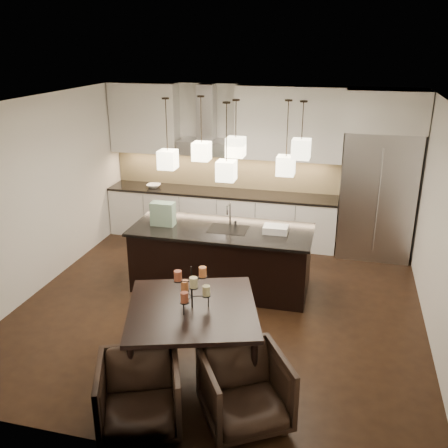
% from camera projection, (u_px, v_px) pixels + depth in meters
% --- Properties ---
extents(floor, '(5.50, 5.50, 0.02)m').
position_uv_depth(floor, '(221.00, 305.00, 7.07)').
color(floor, black).
rests_on(floor, ground).
extents(ceiling, '(5.50, 5.50, 0.02)m').
position_uv_depth(ceiling, '(220.00, 102.00, 6.08)').
color(ceiling, white).
rests_on(ceiling, wall_back).
extents(wall_back, '(5.50, 0.02, 2.80)m').
position_uv_depth(wall_back, '(258.00, 164.00, 9.08)').
color(wall_back, silver).
rests_on(wall_back, ground).
extents(wall_front, '(5.50, 0.02, 2.80)m').
position_uv_depth(wall_front, '(135.00, 318.00, 4.07)').
color(wall_front, silver).
rests_on(wall_front, ground).
extents(wall_left, '(0.02, 5.50, 2.80)m').
position_uv_depth(wall_left, '(36.00, 196.00, 7.21)').
color(wall_left, silver).
rests_on(wall_left, ground).
extents(wall_right, '(0.02, 5.50, 2.80)m').
position_uv_depth(wall_right, '(444.00, 230.00, 5.94)').
color(wall_right, silver).
rests_on(wall_right, ground).
extents(refrigerator, '(1.20, 0.72, 2.15)m').
position_uv_depth(refrigerator, '(377.00, 195.00, 8.37)').
color(refrigerator, '#B7B7BA').
rests_on(refrigerator, floor).
extents(fridge_panel, '(1.26, 0.72, 0.65)m').
position_uv_depth(fridge_panel, '(386.00, 110.00, 7.88)').
color(fridge_panel, silver).
rests_on(fridge_panel, refrigerator).
extents(lower_cabinets, '(4.21, 0.62, 0.88)m').
position_uv_depth(lower_cabinets, '(221.00, 216.00, 9.26)').
color(lower_cabinets, silver).
rests_on(lower_cabinets, floor).
extents(countertop, '(4.21, 0.66, 0.04)m').
position_uv_depth(countertop, '(221.00, 193.00, 9.10)').
color(countertop, black).
rests_on(countertop, lower_cabinets).
extents(backsplash, '(4.21, 0.02, 0.63)m').
position_uv_depth(backsplash, '(225.00, 171.00, 9.26)').
color(backsplash, '#D4BF88').
rests_on(backsplash, countertop).
extents(upper_cab_left, '(1.25, 0.35, 1.25)m').
position_uv_depth(upper_cab_left, '(144.00, 118.00, 9.12)').
color(upper_cab_left, silver).
rests_on(upper_cab_left, wall_back).
extents(upper_cab_right, '(1.85, 0.35, 1.25)m').
position_uv_depth(upper_cab_right, '(289.00, 124.00, 8.51)').
color(upper_cab_right, silver).
rests_on(upper_cab_right, wall_back).
extents(hood_canopy, '(0.90, 0.52, 0.24)m').
position_uv_depth(hood_canopy, '(205.00, 147.00, 8.93)').
color(hood_canopy, '#B7B7BA').
rests_on(hood_canopy, wall_back).
extents(hood_chimney, '(0.30, 0.28, 0.96)m').
position_uv_depth(hood_chimney, '(206.00, 112.00, 8.82)').
color(hood_chimney, '#B7B7BA').
rests_on(hood_chimney, hood_canopy).
extents(fruit_bowl, '(0.29, 0.29, 0.06)m').
position_uv_depth(fruit_bowl, '(154.00, 186.00, 9.33)').
color(fruit_bowl, silver).
rests_on(fruit_bowl, countertop).
extents(island_body, '(2.57, 1.05, 0.90)m').
position_uv_depth(island_body, '(222.00, 259.00, 7.44)').
color(island_body, black).
rests_on(island_body, floor).
extents(island_top, '(2.65, 1.13, 0.04)m').
position_uv_depth(island_top, '(222.00, 230.00, 7.28)').
color(island_top, black).
rests_on(island_top, island_body).
extents(faucet, '(0.10, 0.25, 0.39)m').
position_uv_depth(faucet, '(230.00, 214.00, 7.27)').
color(faucet, silver).
rests_on(faucet, island_top).
extents(tote_bag, '(0.35, 0.19, 0.35)m').
position_uv_depth(tote_bag, '(163.00, 214.00, 7.35)').
color(tote_bag, '#185636').
rests_on(tote_bag, island_top).
extents(food_container, '(0.35, 0.25, 0.10)m').
position_uv_depth(food_container, '(276.00, 229.00, 7.09)').
color(food_container, silver).
rests_on(food_container, island_top).
extents(dining_table, '(1.72, 1.72, 0.82)m').
position_uv_depth(dining_table, '(193.00, 340.00, 5.52)').
color(dining_table, black).
rests_on(dining_table, floor).
extents(candelabra, '(0.50, 0.50, 0.48)m').
position_uv_depth(candelabra, '(192.00, 287.00, 5.29)').
color(candelabra, black).
rests_on(candelabra, dining_table).
extents(candle_a, '(0.10, 0.10, 0.11)m').
position_uv_depth(candle_a, '(206.00, 291.00, 5.32)').
color(candle_a, beige).
rests_on(candle_a, candelabra).
extents(candle_b, '(0.10, 0.10, 0.11)m').
position_uv_depth(candle_b, '(185.00, 286.00, 5.42)').
color(candle_b, '#D57A42').
rests_on(candle_b, candelabra).
extents(candle_c, '(0.10, 0.10, 0.11)m').
position_uv_depth(candle_c, '(184.00, 297.00, 5.18)').
color(candle_c, '#A75036').
rests_on(candle_c, candelabra).
extents(candle_d, '(0.10, 0.10, 0.11)m').
position_uv_depth(candle_d, '(203.00, 272.00, 5.34)').
color(candle_d, '#D57A42').
rests_on(candle_d, candelabra).
extents(candle_e, '(0.10, 0.10, 0.11)m').
position_uv_depth(candle_e, '(178.00, 276.00, 5.26)').
color(candle_e, '#A75036').
rests_on(candle_e, candelabra).
extents(candle_f, '(0.10, 0.10, 0.11)m').
position_uv_depth(candle_f, '(194.00, 282.00, 5.11)').
color(candle_f, beige).
rests_on(candle_f, candelabra).
extents(armchair_left, '(1.01, 1.02, 0.72)m').
position_uv_depth(armchair_left, '(139.00, 395.00, 4.74)').
color(armchair_left, black).
rests_on(armchair_left, floor).
extents(armchair_right, '(1.08, 1.09, 0.73)m').
position_uv_depth(armchair_right, '(245.00, 390.00, 4.79)').
color(armchair_right, black).
rests_on(armchair_right, floor).
extents(pendant_a, '(0.24, 0.24, 0.26)m').
position_uv_depth(pendant_a, '(168.00, 160.00, 6.94)').
color(pendant_a, beige).
rests_on(pendant_a, ceiling).
extents(pendant_b, '(0.24, 0.24, 0.26)m').
position_uv_depth(pendant_b, '(202.00, 151.00, 7.15)').
color(pendant_b, beige).
rests_on(pendant_b, ceiling).
extents(pendant_c, '(0.24, 0.24, 0.26)m').
position_uv_depth(pendant_c, '(236.00, 147.00, 6.69)').
color(pendant_c, beige).
rests_on(pendant_c, ceiling).
extents(pendant_d, '(0.24, 0.24, 0.26)m').
position_uv_depth(pendant_d, '(286.00, 166.00, 6.74)').
color(pendant_d, beige).
rests_on(pendant_d, ceiling).
extents(pendant_e, '(0.24, 0.24, 0.26)m').
position_uv_depth(pendant_e, '(301.00, 149.00, 6.55)').
color(pendant_e, beige).
rests_on(pendant_e, ceiling).
extents(pendant_f, '(0.24, 0.24, 0.26)m').
position_uv_depth(pendant_f, '(226.00, 171.00, 6.52)').
color(pendant_f, beige).
rests_on(pendant_f, ceiling).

